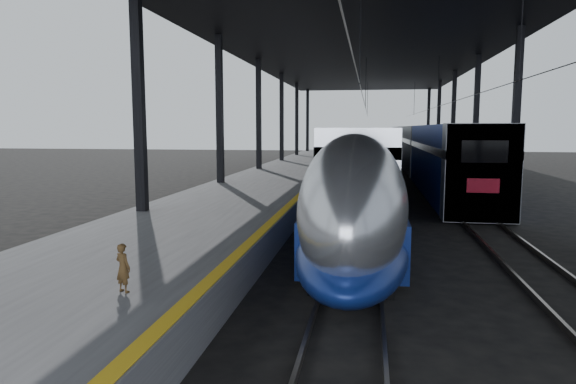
# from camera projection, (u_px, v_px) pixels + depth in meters

# --- Properties ---
(ground) EXTENTS (160.00, 160.00, 0.00)m
(ground) POSITION_uv_depth(u_px,v_px,m) (273.00, 286.00, 13.10)
(ground) COLOR black
(ground) RESTS_ON ground
(platform) EXTENTS (6.00, 80.00, 1.00)m
(platform) POSITION_uv_depth(u_px,v_px,m) (277.00, 183.00, 33.19)
(platform) COLOR #4C4C4F
(platform) RESTS_ON ground
(yellow_strip) EXTENTS (0.30, 80.00, 0.01)m
(yellow_strip) POSITION_uv_depth(u_px,v_px,m) (321.00, 175.00, 32.69)
(yellow_strip) COLOR gold
(yellow_strip) RESTS_ON platform
(rails) EXTENTS (6.52, 80.00, 0.16)m
(rails) POSITION_uv_depth(u_px,v_px,m) (403.00, 191.00, 31.98)
(rails) COLOR slate
(rails) RESTS_ON ground
(canopy) EXTENTS (18.00, 75.00, 9.47)m
(canopy) POSITION_uv_depth(u_px,v_px,m) (364.00, 44.00, 31.27)
(canopy) COLOR black
(canopy) RESTS_ON ground
(tgv_train) EXTENTS (2.80, 65.20, 4.01)m
(tgv_train) POSITION_uv_depth(u_px,v_px,m) (365.00, 155.00, 40.12)
(tgv_train) COLOR #B8BBC0
(tgv_train) RESTS_ON ground
(second_train) EXTENTS (3.06, 56.05, 4.21)m
(second_train) POSITION_uv_depth(u_px,v_px,m) (420.00, 148.00, 47.73)
(second_train) COLOR navy
(second_train) RESTS_ON ground
(child) EXTENTS (0.39, 0.33, 0.92)m
(child) POSITION_uv_depth(u_px,v_px,m) (123.00, 268.00, 9.41)
(child) COLOR #432F16
(child) RESTS_ON platform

